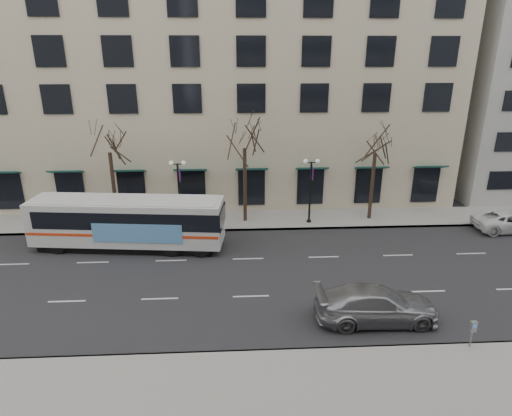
{
  "coord_description": "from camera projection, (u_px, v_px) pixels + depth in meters",
  "views": [
    {
      "loc": [
        -0.78,
        -22.85,
        12.64
      ],
      "look_at": [
        0.45,
        1.0,
        4.0
      ],
      "focal_mm": 30.0,
      "sensor_mm": 36.0,
      "label": 1
    }
  ],
  "objects": [
    {
      "name": "white_pickup",
      "position": [
        510.0,
        221.0,
        32.19
      ],
      "size": [
        5.39,
        2.51,
        1.49
      ],
      "primitive_type": "imported",
      "rotation": [
        0.0,
        0.0,
        1.58
      ],
      "color": "white",
      "rests_on": "ground"
    },
    {
      "name": "tree_far_mid",
      "position": [
        244.0,
        136.0,
        31.71
      ],
      "size": [
        3.6,
        3.6,
        8.55
      ],
      "color": "black",
      "rests_on": "ground"
    },
    {
      "name": "building_hotel",
      "position": [
        220.0,
        61.0,
        41.34
      ],
      "size": [
        40.0,
        20.0,
        24.0
      ],
      "primitive_type": "cube",
      "color": "beige",
      "rests_on": "ground"
    },
    {
      "name": "lamp_post_left",
      "position": [
        179.0,
        190.0,
        32.25
      ],
      "size": [
        1.22,
        0.45,
        5.21
      ],
      "color": "black",
      "rests_on": "ground"
    },
    {
      "name": "tree_far_left",
      "position": [
        108.0,
        140.0,
        31.3
      ],
      "size": [
        3.6,
        3.6,
        8.34
      ],
      "color": "black",
      "rests_on": "ground"
    },
    {
      "name": "lamp_post_right",
      "position": [
        310.0,
        188.0,
        32.74
      ],
      "size": [
        1.22,
        0.45,
        5.21
      ],
      "color": "black",
      "rests_on": "ground"
    },
    {
      "name": "tree_far_right",
      "position": [
        376.0,
        141.0,
        32.37
      ],
      "size": [
        3.6,
        3.6,
        8.06
      ],
      "color": "black",
      "rests_on": "ground"
    },
    {
      "name": "ground",
      "position": [
        249.0,
        276.0,
        25.8
      ],
      "size": [
        160.0,
        160.0,
        0.0
      ],
      "primitive_type": "plane",
      "color": "black",
      "rests_on": "ground"
    },
    {
      "name": "silver_car",
      "position": [
        376.0,
        304.0,
        21.27
      ],
      "size": [
        6.13,
        2.52,
        1.78
      ],
      "primitive_type": "imported",
      "rotation": [
        0.0,
        0.0,
        1.56
      ],
      "color": "#A0A2A8",
      "rests_on": "ground"
    },
    {
      "name": "city_bus",
      "position": [
        129.0,
        221.0,
        28.99
      ],
      "size": [
        13.2,
        4.17,
        3.52
      ],
      "rotation": [
        0.0,
        0.0,
        -0.1
      ],
      "color": "silver",
      "rests_on": "ground"
    },
    {
      "name": "sidewalk_far",
      "position": [
        307.0,
        219.0,
        34.47
      ],
      "size": [
        80.0,
        4.0,
        0.15
      ],
      "primitive_type": "cube",
      "color": "gray",
      "rests_on": "ground"
    },
    {
      "name": "pay_station",
      "position": [
        473.0,
        329.0,
        19.04
      ],
      "size": [
        0.3,
        0.22,
        1.32
      ],
      "rotation": [
        0.0,
        0.0,
        0.12
      ],
      "color": "gray",
      "rests_on": "sidewalk_near"
    }
  ]
}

